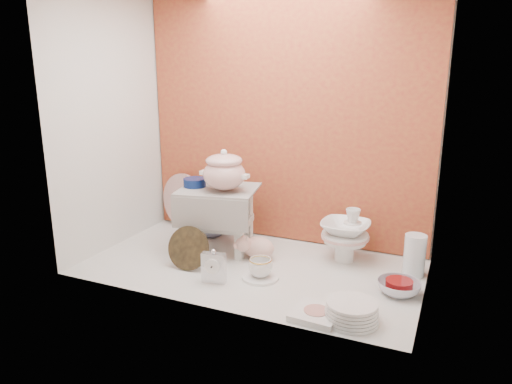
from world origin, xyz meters
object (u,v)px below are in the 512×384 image
(plush_pig, at_px, (258,247))
(crystal_bowl, at_px, (399,288))
(soup_tureen, at_px, (224,170))
(mantel_clock, at_px, (214,266))
(porcelain_tower, at_px, (345,234))
(blue_white_vase, at_px, (210,214))
(gold_rim_teacup, at_px, (260,267))
(step_stool, at_px, (219,219))
(dinner_plate_stack, at_px, (352,311))
(floral_platter, at_px, (183,201))

(plush_pig, distance_m, crystal_bowl, 0.80)
(soup_tureen, relative_size, mantel_clock, 1.58)
(plush_pig, relative_size, porcelain_tower, 0.76)
(blue_white_vase, height_order, mantel_clock, blue_white_vase)
(plush_pig, height_order, gold_rim_teacup, plush_pig)
(step_stool, xyz_separation_m, dinner_plate_stack, (0.91, -0.50, -0.15))
(blue_white_vase, relative_size, porcelain_tower, 0.89)
(step_stool, bearing_deg, soup_tureen, -46.19)
(soup_tureen, xyz_separation_m, floral_platter, (-0.48, 0.31, -0.32))
(step_stool, bearing_deg, mantel_clock, -77.54)
(porcelain_tower, bearing_deg, soup_tureen, -164.52)
(gold_rim_teacup, distance_m, porcelain_tower, 0.54)
(gold_rim_teacup, height_order, crystal_bowl, gold_rim_teacup)
(soup_tureen, relative_size, crystal_bowl, 1.36)
(dinner_plate_stack, distance_m, crystal_bowl, 0.38)
(floral_platter, bearing_deg, porcelain_tower, -6.43)
(gold_rim_teacup, bearing_deg, plush_pig, 115.76)
(dinner_plate_stack, distance_m, porcelain_tower, 0.68)
(blue_white_vase, bearing_deg, plush_pig, -28.77)
(floral_platter, relative_size, mantel_clock, 2.09)
(step_stool, distance_m, floral_platter, 0.50)
(porcelain_tower, bearing_deg, crystal_bowl, -41.42)
(floral_platter, relative_size, dinner_plate_stack, 1.55)
(gold_rim_teacup, height_order, dinner_plate_stack, gold_rim_teacup)
(blue_white_vase, bearing_deg, gold_rim_teacup, -40.67)
(soup_tureen, distance_m, dinner_plate_stack, 1.07)
(soup_tureen, relative_size, gold_rim_teacup, 2.30)
(floral_platter, xyz_separation_m, crystal_bowl, (1.48, -0.43, -0.15))
(plush_pig, bearing_deg, dinner_plate_stack, -51.68)
(soup_tureen, bearing_deg, porcelain_tower, 15.48)
(blue_white_vase, xyz_separation_m, mantel_clock, (0.36, -0.62, -0.05))
(porcelain_tower, bearing_deg, blue_white_vase, 175.61)
(step_stool, xyz_separation_m, gold_rim_teacup, (0.38, -0.27, -0.13))
(plush_pig, relative_size, dinner_plate_stack, 0.99)
(floral_platter, xyz_separation_m, blue_white_vase, (0.24, -0.06, -0.05))
(dinner_plate_stack, xyz_separation_m, crystal_bowl, (0.15, 0.34, -0.01))
(crystal_bowl, bearing_deg, gold_rim_teacup, -170.66)
(floral_platter, xyz_separation_m, mantel_clock, (0.60, -0.68, -0.10))
(floral_platter, bearing_deg, blue_white_vase, -13.89)
(mantel_clock, bearing_deg, step_stool, 104.89)
(soup_tureen, relative_size, porcelain_tower, 0.90)
(floral_platter, xyz_separation_m, plush_pig, (0.68, -0.30, -0.12))
(floral_platter, height_order, porcelain_tower, floral_platter)
(step_stool, relative_size, mantel_clock, 2.46)
(blue_white_vase, bearing_deg, mantel_clock, -59.70)
(soup_tureen, xyz_separation_m, crystal_bowl, (1.00, -0.12, -0.47))
(blue_white_vase, bearing_deg, dinner_plate_stack, -33.28)
(plush_pig, bearing_deg, porcelain_tower, 5.66)
(step_stool, xyz_separation_m, crystal_bowl, (1.06, -0.16, -0.16))
(step_stool, distance_m, porcelain_tower, 0.73)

